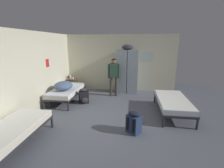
# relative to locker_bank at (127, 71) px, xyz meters

# --- Properties ---
(ground_plane) EXTENTS (9.33, 9.33, 0.00)m
(ground_plane) POSITION_rel_locker_bank_xyz_m (-0.35, -2.64, -0.97)
(ground_plane) COLOR #565B66
(room_backdrop) EXTENTS (4.93, 5.89, 2.50)m
(room_backdrop) POSITION_rel_locker_bank_xyz_m (-1.67, -1.29, 0.28)
(room_backdrop) COLOR beige
(room_backdrop) RESTS_ON ground_plane
(locker_bank) EXTENTS (0.90, 0.55, 2.07)m
(locker_bank) POSITION_rel_locker_bank_xyz_m (0.00, 0.00, 0.00)
(locker_bank) COLOR #8C99A3
(locker_bank) RESTS_ON ground_plane
(shelf_unit) EXTENTS (0.38, 0.30, 0.57)m
(shelf_unit) POSITION_rel_locker_bank_xyz_m (-2.46, -0.16, -0.62)
(shelf_unit) COLOR brown
(shelf_unit) RESTS_ON ground_plane
(bed_left_rear) EXTENTS (0.90, 1.90, 0.49)m
(bed_left_rear) POSITION_rel_locker_bank_xyz_m (-2.21, -1.41, -0.59)
(bed_left_rear) COLOR #28282D
(bed_left_rear) RESTS_ON ground_plane
(bed_right) EXTENTS (0.90, 1.90, 0.49)m
(bed_right) POSITION_rel_locker_bank_xyz_m (1.50, -2.11, -0.59)
(bed_right) COLOR #28282D
(bed_right) RESTS_ON ground_plane
(bed_left_front) EXTENTS (0.90, 1.90, 0.49)m
(bed_left_front) POSITION_rel_locker_bank_xyz_m (-2.21, -4.33, -0.59)
(bed_left_front) COLOR #28282D
(bed_left_front) RESTS_ON ground_plane
(bedding_heap) EXTENTS (0.64, 0.75, 0.31)m
(bedding_heap) POSITION_rel_locker_bank_xyz_m (-2.21, -1.64, -0.32)
(bedding_heap) COLOR slate
(bedding_heap) RESTS_ON bed_left_rear
(person_traveler) EXTENTS (0.49, 0.23, 1.54)m
(person_traveler) POSITION_rel_locker_bank_xyz_m (-0.51, -0.61, -0.04)
(person_traveler) COLOR #3D3833
(person_traveler) RESTS_ON ground_plane
(water_bottle) EXTENTS (0.07, 0.07, 0.22)m
(water_bottle) POSITION_rel_locker_bank_xyz_m (-2.54, -0.14, -0.30)
(water_bottle) COLOR white
(water_bottle) RESTS_ON shelf_unit
(lotion_bottle) EXTENTS (0.05, 0.05, 0.13)m
(lotion_bottle) POSITION_rel_locker_bank_xyz_m (-2.39, -0.20, -0.34)
(lotion_bottle) COLOR white
(lotion_bottle) RESTS_ON shelf_unit
(backpack_navy) EXTENTS (0.41, 0.42, 0.55)m
(backpack_navy) POSITION_rel_locker_bank_xyz_m (0.32, -3.37, -0.71)
(backpack_navy) COLOR navy
(backpack_navy) RESTS_ON ground_plane
(backpack_black) EXTENTS (0.40, 0.41, 0.55)m
(backpack_black) POSITION_rel_locker_bank_xyz_m (-1.49, -1.59, -0.71)
(backpack_black) COLOR black
(backpack_black) RESTS_ON ground_plane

